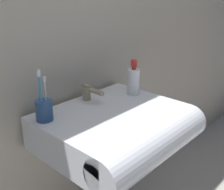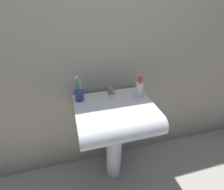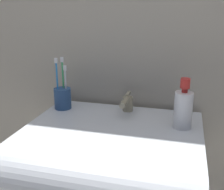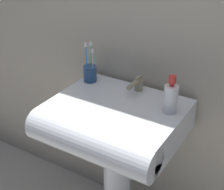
# 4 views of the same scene
# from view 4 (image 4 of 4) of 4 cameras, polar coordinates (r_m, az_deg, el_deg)

# --- Properties ---
(wall_back) EXTENTS (5.00, 0.05, 2.40)m
(wall_back) POSITION_cam_4_polar(r_m,az_deg,el_deg) (1.67, 6.02, 13.96)
(wall_back) COLOR #B7AD99
(wall_back) RESTS_ON ground
(sink_pedestal) EXTENTS (0.14, 0.14, 0.67)m
(sink_pedestal) POSITION_cam_4_polar(r_m,az_deg,el_deg) (1.88, 0.85, -14.48)
(sink_pedestal) COLOR white
(sink_pedestal) RESTS_ON ground
(sink_basin) EXTENTS (0.61, 0.53, 0.15)m
(sink_basin) POSITION_cam_4_polar(r_m,az_deg,el_deg) (1.59, -0.10, -4.76)
(sink_basin) COLOR white
(sink_basin) RESTS_ON sink_pedestal
(faucet) EXTENTS (0.04, 0.14, 0.07)m
(faucet) POSITION_cam_4_polar(r_m,az_deg,el_deg) (1.69, 4.18, 1.80)
(faucet) COLOR tan
(faucet) RESTS_ON sink_basin
(toothbrush_cup) EXTENTS (0.07, 0.07, 0.21)m
(toothbrush_cup) POSITION_cam_4_polar(r_m,az_deg,el_deg) (1.79, -3.67, 3.72)
(toothbrush_cup) COLOR #2D5184
(toothbrush_cup) RESTS_ON sink_basin
(soap_bottle) EXTENTS (0.06, 0.06, 0.18)m
(soap_bottle) POSITION_cam_4_polar(r_m,az_deg,el_deg) (1.52, 9.74, -0.45)
(soap_bottle) COLOR white
(soap_bottle) RESTS_ON sink_basin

